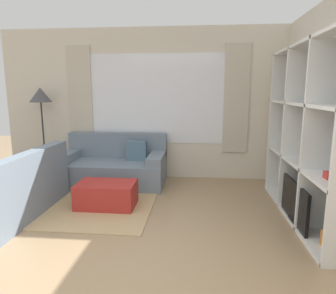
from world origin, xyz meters
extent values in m
plane|color=#9E7F5B|center=(0.00, 0.00, 0.00)|extent=(16.00, 16.00, 0.00)
cube|color=beige|center=(0.00, 3.36, 1.35)|extent=(5.74, 0.07, 2.70)
cube|color=white|center=(0.00, 3.32, 1.45)|extent=(2.50, 0.01, 1.60)
cube|color=beige|center=(-1.42, 3.30, 1.45)|extent=(0.44, 0.03, 1.90)
cube|color=beige|center=(1.42, 3.30, 1.45)|extent=(0.44, 0.03, 1.90)
cube|color=beige|center=(2.31, 1.66, 1.35)|extent=(0.07, 4.52, 2.70)
cube|color=tan|center=(-1.02, 1.80, 0.01)|extent=(2.32, 1.75, 0.01)
cube|color=#515660|center=(2.26, 1.63, 1.08)|extent=(0.02, 2.28, 2.16)
cube|color=white|center=(2.08, 1.25, 1.08)|extent=(0.39, 0.04, 2.16)
cube|color=white|center=(2.08, 2.01, 1.08)|extent=(0.39, 0.04, 2.16)
cube|color=white|center=(2.08, 2.77, 1.08)|extent=(0.39, 0.04, 2.16)
cube|color=white|center=(2.08, 1.63, 0.02)|extent=(0.39, 2.28, 0.04)
cube|color=white|center=(2.08, 1.63, 0.72)|extent=(0.39, 2.28, 0.04)
cube|color=white|center=(2.08, 1.63, 1.44)|extent=(0.39, 2.28, 0.04)
cube|color=white|center=(2.08, 1.63, 2.14)|extent=(0.39, 2.28, 0.04)
cube|color=black|center=(1.92, 1.43, 0.28)|extent=(0.04, 0.90, 0.48)
cube|color=black|center=(1.94, 1.43, 0.05)|extent=(0.10, 0.24, 0.03)
cube|color=orange|center=(2.06, 0.83, 0.12)|extent=(0.08, 0.08, 0.17)
cube|color=#2856A8|center=(2.06, 0.89, 0.77)|extent=(0.09, 0.09, 0.07)
cylinder|color=#232328|center=(2.06, 2.37, 1.54)|extent=(0.06, 0.06, 0.16)
cylinder|color=#232328|center=(2.06, 1.61, 1.54)|extent=(0.06, 0.06, 0.17)
cube|color=red|center=(2.06, 0.86, 0.77)|extent=(0.11, 0.11, 0.07)
cylinder|color=gold|center=(2.06, 2.37, 1.53)|extent=(0.10, 0.10, 0.14)
cube|color=slate|center=(-0.71, 2.79, 0.20)|extent=(1.79, 0.95, 0.41)
cube|color=slate|center=(-0.71, 3.17, 0.62)|extent=(1.79, 0.18, 0.44)
cube|color=slate|center=(-1.48, 2.79, 0.48)|extent=(0.24, 0.89, 0.14)
cube|color=slate|center=(0.07, 2.79, 0.48)|extent=(0.24, 0.89, 0.14)
cube|color=slate|center=(-0.29, 2.89, 0.58)|extent=(0.35, 0.14, 0.34)
cube|color=slate|center=(-1.73, 1.29, 0.20)|extent=(0.95, 1.90, 0.41)
cube|color=slate|center=(-1.35, 1.29, 0.62)|extent=(0.18, 1.90, 0.44)
cube|color=slate|center=(-1.73, 2.11, 0.48)|extent=(0.89, 0.24, 0.14)
cube|color=#A82823|center=(-0.50, 1.74, 0.18)|extent=(0.80, 0.50, 0.35)
cylinder|color=black|center=(-2.05, 3.04, 0.01)|extent=(0.26, 0.26, 0.02)
cylinder|color=#2D2D30|center=(-2.05, 3.04, 0.71)|extent=(0.03, 0.03, 1.37)
cone|color=#4C4C51|center=(-2.05, 3.04, 1.53)|extent=(0.39, 0.39, 0.26)
camera|label=1|loc=(0.73, -2.12, 1.59)|focal=32.00mm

